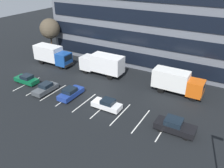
% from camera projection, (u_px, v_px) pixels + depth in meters
% --- Properties ---
extents(ground_plane, '(120.00, 120.00, 0.00)m').
position_uv_depth(ground_plane, '(95.00, 94.00, 33.92)').
color(ground_plane, black).
extents(office_building, '(34.87, 13.42, 18.00)m').
position_uv_depth(office_building, '(147.00, 11.00, 43.65)').
color(office_building, slate).
rests_on(office_building, ground_plane).
extents(lot_markings, '(22.54, 5.40, 0.01)m').
position_uv_depth(lot_markings, '(84.00, 103.00, 31.84)').
color(lot_markings, silver).
rests_on(lot_markings, ground_plane).
extents(box_truck_white, '(7.75, 2.57, 3.59)m').
position_uv_depth(box_truck_white, '(102.00, 64.00, 39.08)').
color(box_truck_white, white).
rests_on(box_truck_white, ground_plane).
extents(box_truck_orange, '(7.32, 2.42, 3.39)m').
position_uv_depth(box_truck_orange, '(177.00, 81.00, 33.32)').
color(box_truck_orange, '#D85914').
rests_on(box_truck_orange, ground_plane).
extents(box_truck_blue, '(7.50, 2.48, 3.48)m').
position_uv_depth(box_truck_blue, '(52.00, 54.00, 43.23)').
color(box_truck_blue, '#194799').
rests_on(box_truck_blue, ground_plane).
extents(sedan_charcoal, '(1.64, 3.91, 1.40)m').
position_uv_depth(sedan_charcoal, '(45.00, 88.00, 34.15)').
color(sedan_charcoal, '#474C51').
rests_on(sedan_charcoal, ground_plane).
extents(sedan_black, '(4.48, 1.88, 1.61)m').
position_uv_depth(sedan_black, '(175.00, 126.00, 26.01)').
color(sedan_black, black).
rests_on(sedan_black, ground_plane).
extents(sedan_navy, '(1.71, 4.10, 1.47)m').
position_uv_depth(sedan_navy, '(71.00, 93.00, 32.84)').
color(sedan_navy, navy).
rests_on(sedan_navy, ground_plane).
extents(sedan_white, '(3.91, 1.64, 1.40)m').
position_uv_depth(sedan_white, '(107.00, 104.00, 30.20)').
color(sedan_white, white).
rests_on(sedan_white, ground_plane).
extents(sedan_forest, '(3.96, 1.66, 1.42)m').
position_uv_depth(sedan_forest, '(27.00, 79.00, 36.81)').
color(sedan_forest, '#0C5933').
rests_on(sedan_forest, ground_plane).
extents(bare_tree, '(3.98, 3.98, 7.46)m').
position_uv_depth(bare_tree, '(50.00, 29.00, 46.35)').
color(bare_tree, '#473323').
rests_on(bare_tree, ground_plane).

